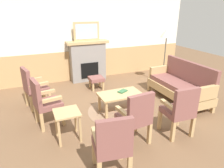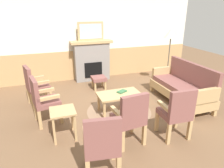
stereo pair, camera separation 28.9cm
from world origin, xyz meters
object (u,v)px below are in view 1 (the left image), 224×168
Objects in this scene: book_on_table at (123,91)px; armchair_by_window_left at (33,86)px; footstool at (96,80)px; fireplace at (88,61)px; framed_picture at (87,31)px; armchair_front_left at (112,143)px; floor_lamp_by_couch at (167,37)px; armchair_near_fireplace at (44,101)px; armchair_corner_left at (180,109)px; couch at (180,85)px; armchair_front_center at (136,116)px; side_table at (67,118)px; coffee_table at (120,96)px.

book_on_table is 0.23× the size of armchair_by_window_left.
fireplace is at bearing 89.23° from footstool.
armchair_front_left is (-0.85, -4.03, -1.02)m from framed_picture.
armchair_by_window_left is at bearing -177.44° from floor_lamp_by_couch.
floor_lamp_by_couch reaches higher than armchair_near_fireplace.
book_on_table is 0.23× the size of armchair_corner_left.
framed_picture is at bearing 125.68° from couch.
fireplace is 1.33× the size of armchair_front_center.
fireplace is 1.33× the size of armchair_near_fireplace.
armchair_front_left is at bearing -101.91° from framed_picture.
footstool is 0.41× the size of armchair_front_center.
armchair_near_fireplace reaches higher than footstool.
side_table reaches higher than book_on_table.
fireplace is 3.20m from side_table.
armchair_by_window_left is at bearing 99.84° from armchair_near_fireplace.
coffee_table is 1.40m from armchair_corner_left.
floor_lamp_by_couch is at bearing -10.18° from footstool.
armchair_front_left reaches higher than footstool.
armchair_corner_left is at bearing -30.65° from armchair_near_fireplace.
book_on_table is 1.27m from armchair_front_center.
coffee_table is 1.51m from footstool.
couch is at bearing 49.04° from armchair_corner_left.
floor_lamp_by_couch is at bearing 59.74° from armchair_corner_left.
framed_picture is 0.82× the size of armchair_front_center.
couch and armchair_corner_left have the same top height.
armchair_corner_left is 2.02m from side_table.
floor_lamp_by_couch reaches higher than couch.
couch is 1.84× the size of armchair_corner_left.
footstool is 0.41× the size of armchair_by_window_left.
armchair_front_left reaches higher than side_table.
footstool is at bearing -90.77° from fireplace.
side_table is at bearing -113.08° from fireplace.
armchair_front_center is (-0.20, -3.51, -0.11)m from fireplace.
side_table is at bearing -63.73° from armchair_near_fireplace.
footstool is 0.41× the size of armchair_near_fireplace.
book_on_table is 0.56× the size of footstool.
book_on_table is 1.71m from armchair_near_fireplace.
armchair_corner_left is (0.65, -3.61, -1.02)m from framed_picture.
armchair_near_fireplace reaches higher than side_table.
armchair_near_fireplace is at bearing -179.61° from book_on_table.
armchair_front_center is (-0.34, -1.22, 0.08)m from book_on_table.
armchair_by_window_left is (-3.44, 1.00, 0.14)m from couch.
floor_lamp_by_couch is (3.62, 1.08, 0.91)m from armchair_near_fireplace.
side_table is at bearing -72.98° from armchair_by_window_left.
side_table is 3.86m from floor_lamp_by_couch.
coffee_table is at bearing -1.96° from armchair_near_fireplace.
fireplace reaches higher than book_on_table.
coffee_table is 0.13m from book_on_table.
fireplace is 4.12m from armchair_front_left.
floor_lamp_by_couch is (2.00, 1.13, 1.06)m from coffee_table.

